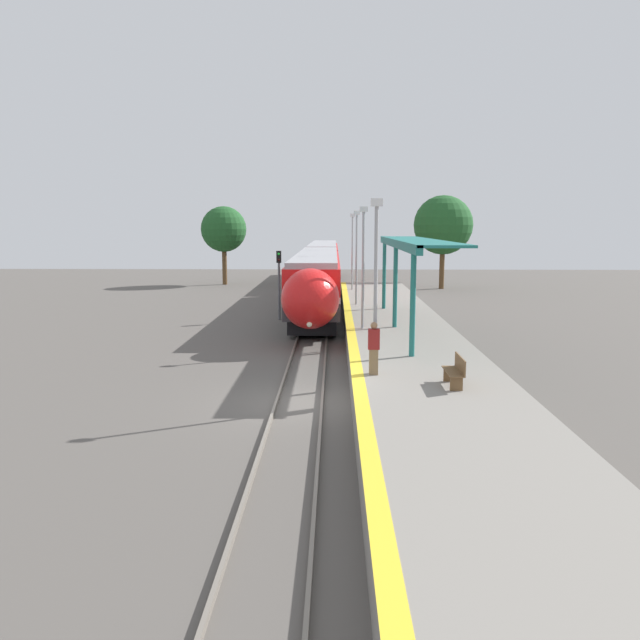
% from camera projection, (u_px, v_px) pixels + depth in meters
% --- Properties ---
extents(ground_plane, '(120.00, 120.00, 0.00)m').
position_uv_depth(ground_plane, '(300.00, 403.00, 19.83)').
color(ground_plane, '#56514C').
extents(rail_left, '(0.08, 90.00, 0.15)m').
position_uv_depth(rail_left, '(277.00, 401.00, 19.83)').
color(rail_left, slate).
rests_on(rail_left, ground_plane).
extents(rail_right, '(0.08, 90.00, 0.15)m').
position_uv_depth(rail_right, '(322.00, 401.00, 19.80)').
color(rail_right, slate).
rests_on(rail_right, ground_plane).
extents(train, '(2.80, 45.50, 3.84)m').
position_uv_depth(train, '(321.00, 268.00, 49.42)').
color(train, black).
rests_on(train, ground_plane).
extents(platform_right, '(4.94, 64.00, 0.93)m').
position_uv_depth(platform_right, '(429.00, 390.00, 19.67)').
color(platform_right, gray).
rests_on(platform_right, ground_plane).
extents(platform_bench, '(0.44, 1.44, 0.89)m').
position_uv_depth(platform_bench, '(456.00, 371.00, 18.28)').
color(platform_bench, brown).
rests_on(platform_bench, platform_right).
extents(person_waiting, '(0.36, 0.22, 1.69)m').
position_uv_depth(person_waiting, '(374.00, 347.00, 19.61)').
color(person_waiting, '#7F6647').
rests_on(person_waiting, platform_right).
extents(railway_signal, '(0.28, 0.28, 4.10)m').
position_uv_depth(railway_signal, '(279.00, 278.00, 36.84)').
color(railway_signal, '#59595E').
rests_on(railway_signal, ground_plane).
extents(lamppost_near, '(0.36, 0.20, 5.50)m').
position_uv_depth(lamppost_near, '(376.00, 275.00, 19.49)').
color(lamppost_near, '#9E9EA3').
rests_on(lamppost_near, platform_right).
extents(lamppost_mid, '(0.36, 0.20, 5.50)m').
position_uv_depth(lamppost_mid, '(363.00, 260.00, 28.08)').
color(lamppost_mid, '#9E9EA3').
rests_on(lamppost_mid, platform_right).
extents(lamppost_far, '(0.36, 0.20, 5.50)m').
position_uv_depth(lamppost_far, '(357.00, 251.00, 36.67)').
color(lamppost_far, '#9E9EA3').
rests_on(lamppost_far, platform_right).
extents(lamppost_farthest, '(0.36, 0.20, 5.50)m').
position_uv_depth(lamppost_farthest, '(352.00, 246.00, 45.25)').
color(lamppost_farthest, '#9E9EA3').
rests_on(lamppost_farthest, platform_right).
extents(station_canopy, '(2.02, 15.96, 4.04)m').
position_uv_depth(station_canopy, '(409.00, 246.00, 28.33)').
color(station_canopy, '#1E6B66').
rests_on(station_canopy, platform_right).
extents(background_tree_left, '(4.25, 4.25, 7.33)m').
position_uv_depth(background_tree_left, '(224.00, 229.00, 58.32)').
color(background_tree_left, brown).
rests_on(background_tree_left, ground_plane).
extents(background_tree_right, '(5.15, 5.15, 8.17)m').
position_uv_depth(background_tree_right, '(443.00, 225.00, 54.45)').
color(background_tree_right, brown).
rests_on(background_tree_right, ground_plane).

